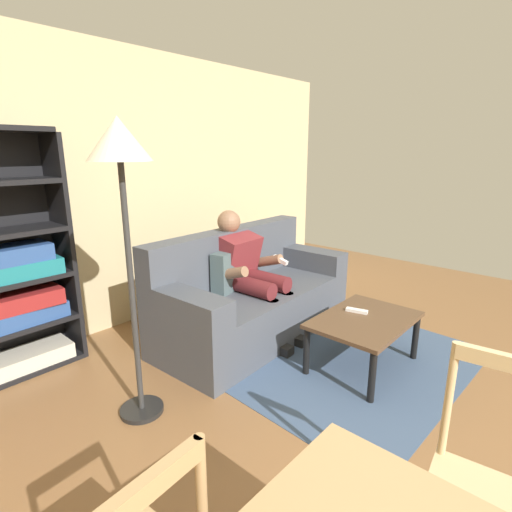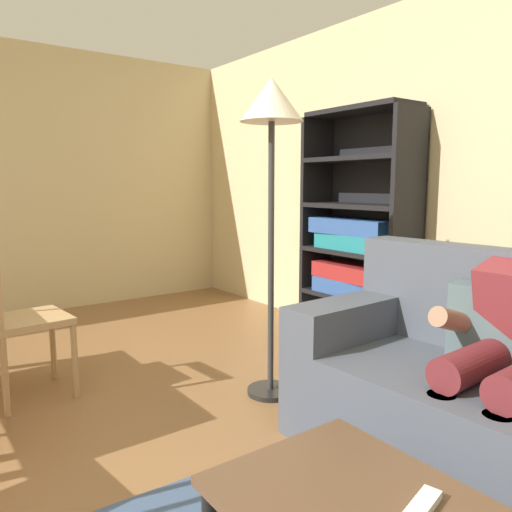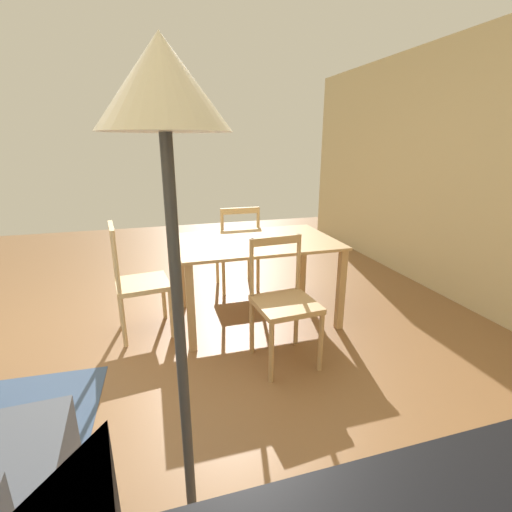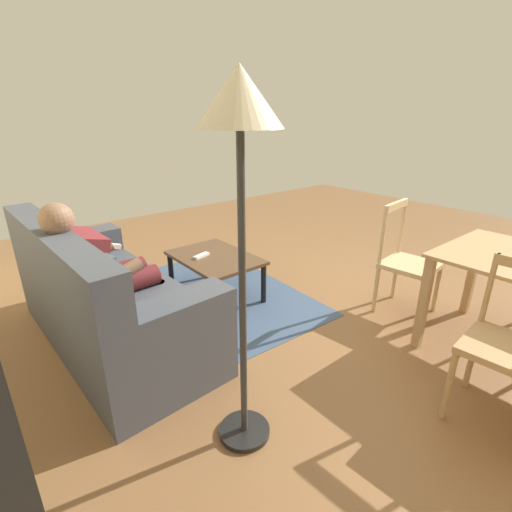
{
  "view_description": "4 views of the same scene",
  "coord_description": "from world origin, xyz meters",
  "px_view_note": "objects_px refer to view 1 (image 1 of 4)",
  "views": [
    {
      "loc": [
        -1.59,
        -0.28,
        1.67
      ],
      "look_at": [
        0.94,
        1.97,
        0.75
      ],
      "focal_mm": 27.72,
      "sensor_mm": 36.0,
      "label": 1
    },
    {
      "loc": [
        1.84,
        0.02,
        1.26
      ],
      "look_at": [
        -0.14,
        1.47,
        0.9
      ],
      "focal_mm": 34.72,
      "sensor_mm": 36.0,
      "label": 2
    },
    {
      "loc": [
        -0.36,
        2.82,
        1.58
      ],
      "look_at": [
        -1.23,
        -0.16,
        0.6
      ],
      "focal_mm": 25.49,
      "sensor_mm": 36.0,
      "label": 3
    },
    {
      "loc": [
        -1.68,
        2.73,
        1.67
      ],
      "look_at": [
        -0.14,
        1.47,
        0.9
      ],
      "focal_mm": 26.31,
      "sensor_mm": 36.0,
      "label": 4
    }
  ],
  "objects_px": {
    "coffee_table": "(364,325)",
    "bookshelf": "(2,279)",
    "couch": "(250,297)",
    "person_lounging": "(249,272)",
    "floor_lamp": "(121,170)",
    "dining_chair_facing_couch": "(490,504)",
    "tv_remote": "(357,311)"
  },
  "relations": [
    {
      "from": "couch",
      "to": "person_lounging",
      "type": "relative_size",
      "value": 1.73
    },
    {
      "from": "coffee_table",
      "to": "dining_chair_facing_couch",
      "type": "distance_m",
      "value": 1.7
    },
    {
      "from": "coffee_table",
      "to": "bookshelf",
      "type": "height_order",
      "value": "bookshelf"
    },
    {
      "from": "person_lounging",
      "to": "dining_chair_facing_couch",
      "type": "xyz_separation_m",
      "value": [
        -1.1,
        -2.18,
        -0.14
      ]
    },
    {
      "from": "couch",
      "to": "tv_remote",
      "type": "distance_m",
      "value": 0.99
    },
    {
      "from": "bookshelf",
      "to": "dining_chair_facing_couch",
      "type": "xyz_separation_m",
      "value": [
        0.57,
        -3.08,
        -0.3
      ]
    },
    {
      "from": "tv_remote",
      "to": "floor_lamp",
      "type": "distance_m",
      "value": 2.05
    },
    {
      "from": "person_lounging",
      "to": "coffee_table",
      "type": "bearing_deg",
      "value": -80.45
    },
    {
      "from": "person_lounging",
      "to": "dining_chair_facing_couch",
      "type": "height_order",
      "value": "person_lounging"
    },
    {
      "from": "coffee_table",
      "to": "bookshelf",
      "type": "bearing_deg",
      "value": 133.36
    },
    {
      "from": "person_lounging",
      "to": "floor_lamp",
      "type": "distance_m",
      "value": 1.64
    },
    {
      "from": "tv_remote",
      "to": "bookshelf",
      "type": "relative_size",
      "value": 0.09
    },
    {
      "from": "couch",
      "to": "dining_chair_facing_couch",
      "type": "distance_m",
      "value": 2.47
    },
    {
      "from": "couch",
      "to": "floor_lamp",
      "type": "relative_size",
      "value": 1.07
    },
    {
      "from": "person_lounging",
      "to": "dining_chair_facing_couch",
      "type": "bearing_deg",
      "value": -116.83
    },
    {
      "from": "person_lounging",
      "to": "floor_lamp",
      "type": "xyz_separation_m",
      "value": [
        -1.31,
        -0.25,
        0.96
      ]
    },
    {
      "from": "bookshelf",
      "to": "dining_chair_facing_couch",
      "type": "relative_size",
      "value": 1.9
    },
    {
      "from": "dining_chair_facing_couch",
      "to": "coffee_table",
      "type": "bearing_deg",
      "value": 41.17
    },
    {
      "from": "person_lounging",
      "to": "bookshelf",
      "type": "height_order",
      "value": "bookshelf"
    },
    {
      "from": "coffee_table",
      "to": "bookshelf",
      "type": "relative_size",
      "value": 0.47
    },
    {
      "from": "dining_chair_facing_couch",
      "to": "floor_lamp",
      "type": "distance_m",
      "value": 2.23
    },
    {
      "from": "couch",
      "to": "floor_lamp",
      "type": "height_order",
      "value": "floor_lamp"
    },
    {
      "from": "couch",
      "to": "person_lounging",
      "type": "bearing_deg",
      "value": -161.01
    },
    {
      "from": "coffee_table",
      "to": "bookshelf",
      "type": "distance_m",
      "value": 2.73
    },
    {
      "from": "couch",
      "to": "coffee_table",
      "type": "xyz_separation_m",
      "value": [
        0.14,
        -1.07,
        0.0
      ]
    },
    {
      "from": "dining_chair_facing_couch",
      "to": "person_lounging",
      "type": "bearing_deg",
      "value": 63.17
    },
    {
      "from": "bookshelf",
      "to": "tv_remote",
      "type": "bearing_deg",
      "value": -44.07
    },
    {
      "from": "couch",
      "to": "bookshelf",
      "type": "bearing_deg",
      "value": 152.57
    },
    {
      "from": "couch",
      "to": "person_lounging",
      "type": "height_order",
      "value": "person_lounging"
    },
    {
      "from": "person_lounging",
      "to": "dining_chair_facing_couch",
      "type": "relative_size",
      "value": 1.19
    },
    {
      "from": "coffee_table",
      "to": "tv_remote",
      "type": "xyz_separation_m",
      "value": [
        0.07,
        0.1,
        0.07
      ]
    },
    {
      "from": "person_lounging",
      "to": "coffee_table",
      "type": "height_order",
      "value": "person_lounging"
    }
  ]
}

